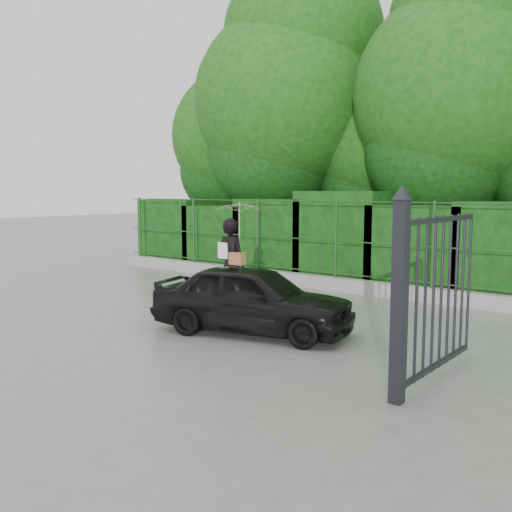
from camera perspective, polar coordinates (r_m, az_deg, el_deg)
The scene contains 8 objects.
ground at distance 10.13m, azimuth -7.43°, elevation -6.59°, with size 80.00×80.00×0.00m, color gray.
kerb at distance 13.55m, azimuth 6.46°, elevation -2.61°, with size 14.00×0.25×0.30m, color #9E9E99.
fence at distance 13.30m, azimuth 7.32°, elevation 1.77°, with size 14.13×0.06×1.80m.
hedge at distance 14.25m, azimuth 8.90°, elevation 1.37°, with size 14.20×1.20×2.29m.
trees at distance 15.90m, azimuth 16.78°, elevation 14.67°, with size 17.10×6.15×8.08m.
gate at distance 6.68m, azimuth 15.86°, elevation -3.22°, with size 0.22×2.33×2.36m.
woman at distance 11.22m, azimuth -2.05°, elevation 1.64°, with size 0.92×0.91×2.08m.
car at distance 9.21m, azimuth -0.32°, elevation -4.30°, with size 1.32×3.29×1.12m, color black.
Camera 1 is at (7.16, -6.80, 2.29)m, focal length 40.00 mm.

